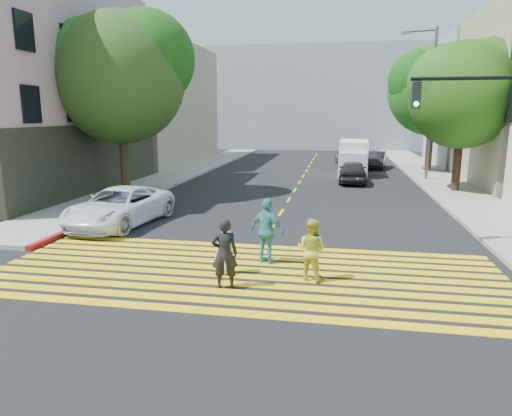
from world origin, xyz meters
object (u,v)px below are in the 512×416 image
(tree_left, at_px, (121,71))
(pedestrian_child, at_px, (226,252))
(white_sedan, at_px, (120,207))
(dark_car_near, at_px, (353,172))
(dark_car_parked, at_px, (376,160))
(tree_right_far, at_px, (435,86))
(silver_car, at_px, (349,156))
(pedestrian_extra, at_px, (267,231))
(pedestrian_woman, at_px, (311,250))
(pedestrian_man, at_px, (225,254))
(white_van, at_px, (353,159))
(traffic_signal, at_px, (503,134))
(tree_right_near, at_px, (465,89))

(tree_left, height_order, pedestrian_child, tree_left)
(tree_left, xyz_separation_m, white_sedan, (2.49, -5.85, -5.46))
(dark_car_near, distance_m, dark_car_parked, 8.56)
(tree_right_far, distance_m, silver_car, 8.88)
(pedestrian_extra, bearing_deg, pedestrian_woman, 164.71)
(pedestrian_child, height_order, white_sedan, white_sedan)
(pedestrian_woman, distance_m, pedestrian_child, 2.20)
(tree_left, bearing_deg, dark_car_near, 30.72)
(tree_right_far, xyz_separation_m, pedestrian_woman, (-6.97, -23.37, -5.27))
(white_sedan, bearing_deg, pedestrian_woman, -25.14)
(tree_right_far, bearing_deg, pedestrian_woman, -106.61)
(pedestrian_man, xyz_separation_m, silver_car, (3.44, 28.71, -0.17))
(tree_right_far, relative_size, pedestrian_woman, 5.67)
(pedestrian_man, distance_m, silver_car, 28.91)
(pedestrian_child, bearing_deg, pedestrian_woman, 158.47)
(tree_right_far, distance_m, white_van, 7.65)
(traffic_signal, bearing_deg, pedestrian_man, -150.24)
(pedestrian_man, relative_size, white_van, 0.34)
(pedestrian_child, bearing_deg, tree_right_far, -132.13)
(tree_right_far, distance_m, white_sedan, 24.27)
(white_van, bearing_deg, pedestrian_extra, -96.54)
(tree_right_near, bearing_deg, pedestrian_child, -121.84)
(tree_right_far, height_order, white_van, tree_right_far)
(tree_right_far, height_order, silver_car, tree_right_far)
(tree_right_far, distance_m, pedestrian_man, 26.41)
(white_sedan, bearing_deg, pedestrian_man, -38.77)
(tree_right_far, distance_m, pedestrian_woman, 24.95)
(pedestrian_woman, distance_m, white_van, 21.22)
(dark_car_near, xyz_separation_m, white_van, (0.12, 3.94, 0.41))
(white_sedan, xyz_separation_m, traffic_signal, (12.65, -1.32, 2.84))
(tree_left, relative_size, white_sedan, 1.81)
(pedestrian_man, relative_size, silver_car, 0.36)
(traffic_signal, bearing_deg, white_van, 100.90)
(white_van, distance_m, traffic_signal, 18.41)
(pedestrian_woman, bearing_deg, white_van, -73.01)
(tree_left, height_order, pedestrian_extra, tree_left)
(tree_right_near, xyz_separation_m, pedestrian_man, (-8.80, -15.43, -4.50))
(tree_right_far, relative_size, traffic_signal, 1.64)
(pedestrian_man, height_order, silver_car, pedestrian_man)
(traffic_signal, bearing_deg, tree_right_far, 84.39)
(pedestrian_man, distance_m, pedestrian_extra, 2.15)
(pedestrian_child, height_order, white_van, white_van)
(dark_car_near, distance_m, silver_car, 10.56)
(pedestrian_man, distance_m, dark_car_near, 18.47)
(pedestrian_extra, bearing_deg, pedestrian_child, 75.72)
(tree_right_near, distance_m, pedestrian_woman, 16.66)
(pedestrian_man, bearing_deg, traffic_signal, -162.97)
(pedestrian_man, distance_m, white_sedan, 7.77)
(tree_left, height_order, traffic_signal, tree_left)
(tree_right_far, bearing_deg, pedestrian_extra, -110.36)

